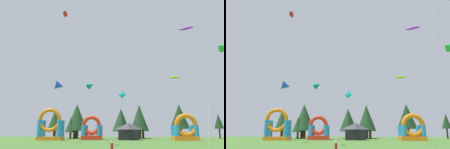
# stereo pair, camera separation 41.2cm
# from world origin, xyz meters

# --- Properties ---
(kite_purple_parafoil) EXTENTS (7.91, 3.14, 24.71)m
(kite_purple_parafoil) POSITION_xyz_m (15.77, 20.66, 24.11)
(kite_purple_parafoil) COLOR purple
(kite_purple_parafoil) RESTS_ON ground_plane
(kite_green_delta) EXTENTS (5.56, 6.52, 19.64)m
(kite_green_delta) POSITION_xyz_m (21.35, 17.44, 18.64)
(kite_green_delta) COLOR green
(kite_green_delta) RESTS_ON ground_plane
(kite_lime_parafoil) EXTENTS (4.15, 1.30, 11.90)m
(kite_lime_parafoil) POSITION_xyz_m (11.01, 13.47, 11.60)
(kite_lime_parafoil) COLOR #8CD826
(kite_lime_parafoil) RESTS_ON ground_plane
(kite_teal_delta) EXTENTS (2.55, 3.23, 14.13)m
(kite_teal_delta) POSITION_xyz_m (-6.05, 28.55, 13.17)
(kite_teal_delta) COLOR #0C7F7A
(kite_teal_delta) RESTS_ON ground_plane
(kite_red_parafoil) EXTENTS (1.19, 9.31, 23.65)m
(kite_red_parafoil) POSITION_xyz_m (-8.62, 11.17, 23.18)
(kite_red_parafoil) COLOR red
(kite_red_parafoil) RESTS_ON ground_plane
(kite_blue_delta) EXTENTS (2.47, 4.38, 12.31)m
(kite_blue_delta) POSITION_xyz_m (-11.09, 18.67, 11.26)
(kite_blue_delta) COLOR blue
(kite_blue_delta) RESTS_ON ground_plane
(kite_cyan_diamond) EXTENTS (1.71, 2.03, 8.82)m
(kite_cyan_diamond) POSITION_xyz_m (1.67, 12.16, 8.29)
(kite_cyan_diamond) COLOR #19B7CC
(kite_cyan_diamond) RESTS_ON ground_plane
(person_midfield) EXTENTS (0.27, 0.27, 1.55)m
(person_midfield) POSITION_xyz_m (0.77, -5.86, 0.92)
(person_midfield) COLOR silver
(person_midfield) RESTS_ON ground_plane
(inflatable_yellow_castle) EXTENTS (5.95, 4.05, 7.66)m
(inflatable_yellow_castle) POSITION_xyz_m (-16.05, 30.35, 2.98)
(inflatable_yellow_castle) COLOR orange
(inflatable_yellow_castle) RESTS_ON ground_plane
(inflatable_blue_arch) EXTENTS (5.06, 4.27, 5.99)m
(inflatable_blue_arch) POSITION_xyz_m (-6.18, 33.21, 2.10)
(inflatable_blue_arch) COLOR red
(inflatable_blue_arch) RESTS_ON ground_plane
(inflatable_orange_dome) EXTENTS (5.79, 4.81, 6.28)m
(inflatable_orange_dome) POSITION_xyz_m (16.57, 30.50, 2.17)
(inflatable_orange_dome) COLOR orange
(inflatable_orange_dome) RESTS_ON ground_plane
(festival_tent) EXTENTS (5.03, 3.58, 4.17)m
(festival_tent) POSITION_xyz_m (3.11, 32.57, 2.09)
(festival_tent) COLOR black
(festival_tent) RESTS_ON ground_plane
(tree_row_0) EXTENTS (4.40, 4.40, 8.61)m
(tree_row_0) POSITION_xyz_m (-18.34, 42.23, 5.42)
(tree_row_0) COLOR #4C331E
(tree_row_0) RESTS_ON ground_plane
(tree_row_1) EXTENTS (3.27, 3.27, 5.98)m
(tree_row_1) POSITION_xyz_m (-13.12, 40.11, 3.83)
(tree_row_1) COLOR #4C331E
(tree_row_1) RESTS_ON ground_plane
(tree_row_2) EXTENTS (4.72, 4.72, 8.94)m
(tree_row_2) POSITION_xyz_m (-12.46, 42.63, 5.52)
(tree_row_2) COLOR #4C331E
(tree_row_2) RESTS_ON ground_plane
(tree_row_3) EXTENTS (6.24, 6.24, 9.81)m
(tree_row_3) POSITION_xyz_m (-11.74, 41.75, 5.98)
(tree_row_3) COLOR #4C331E
(tree_row_3) RESTS_ON ground_plane
(tree_row_4) EXTENTS (5.37, 5.37, 8.86)m
(tree_row_4) POSITION_xyz_m (1.14, 45.28, 5.36)
(tree_row_4) COLOR #4C331E
(tree_row_4) RESTS_ON ground_plane
(tree_row_5) EXTENTS (2.94, 2.94, 6.93)m
(tree_row_5) POSITION_xyz_m (1.24, 40.79, 4.47)
(tree_row_5) COLOR #4C331E
(tree_row_5) RESTS_ON ground_plane
(tree_row_6) EXTENTS (5.02, 5.02, 9.56)m
(tree_row_6) POSITION_xyz_m (6.44, 41.12, 5.90)
(tree_row_6) COLOR #4C331E
(tree_row_6) RESTS_ON ground_plane
(tree_row_7) EXTENTS (3.69, 3.69, 7.08)m
(tree_row_7) POSITION_xyz_m (7.71, 45.08, 4.53)
(tree_row_7) COLOR #4C331E
(tree_row_7) RESTS_ON ground_plane
(tree_row_8) EXTENTS (5.80, 5.80, 10.03)m
(tree_row_8) POSITION_xyz_m (18.62, 44.52, 6.31)
(tree_row_8) COLOR #4C331E
(tree_row_8) RESTS_ON ground_plane
(tree_row_9) EXTENTS (2.53, 2.53, 6.98)m
(tree_row_9) POSITION_xyz_m (29.01, 41.97, 4.80)
(tree_row_9) COLOR #4C331E
(tree_row_9) RESTS_ON ground_plane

